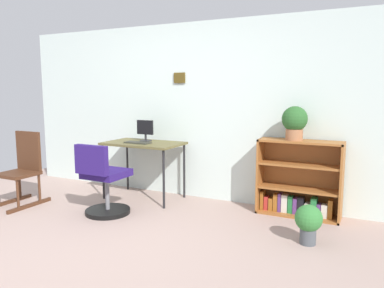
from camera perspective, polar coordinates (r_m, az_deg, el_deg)
ground_plane at (r=3.68m, az=-17.43°, el=-15.23°), size 6.24×6.24×0.00m
wall_back at (r=5.15m, az=-1.14°, el=4.98°), size 5.20×0.12×2.31m
desk at (r=5.03m, az=-7.30°, el=-0.44°), size 1.01×0.61×0.75m
monitor at (r=5.12m, az=-7.05°, el=2.01°), size 0.25×0.16×0.28m
keyboard at (r=4.94m, az=-8.17°, el=0.21°), size 0.34×0.15×0.02m
office_chair at (r=4.49m, az=-13.15°, el=-5.89°), size 0.52×0.55×0.84m
rocking_chair at (r=5.24m, az=-24.08°, el=-3.33°), size 0.42×0.64×0.92m
bookshelf_low at (r=4.56m, az=15.81°, el=-5.65°), size 0.93×0.30×0.88m
potted_plant_on_shelf at (r=4.40m, az=15.17°, el=3.29°), size 0.29×0.29×0.38m
potted_plant_floor at (r=3.78m, az=17.11°, el=-11.04°), size 0.26×0.26×0.38m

